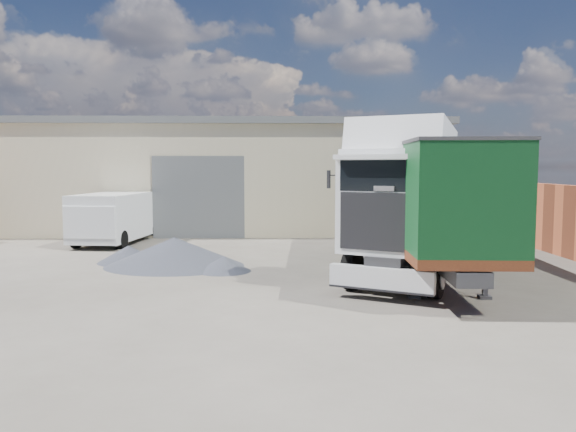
{
  "coord_description": "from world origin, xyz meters",
  "views": [
    {
      "loc": [
        1.41,
        -14.53,
        3.12
      ],
      "look_at": [
        1.77,
        3.0,
        1.59
      ],
      "focal_mm": 35.0,
      "sensor_mm": 36.0,
      "label": 1
    }
  ],
  "objects": [
    {
      "name": "gravel_heap",
      "position": [
        -1.9,
        3.09,
        0.43
      ],
      "size": [
        5.14,
        4.46,
        0.92
      ],
      "rotation": [
        0.0,
        0.0,
        -0.01
      ],
      "color": "#20232B",
      "rests_on": "ground"
    },
    {
      "name": "warehouse",
      "position": [
        -6.0,
        16.0,
        2.66
      ],
      "size": [
        30.6,
        12.6,
        5.42
      ],
      "color": "beige",
      "rests_on": "ground"
    },
    {
      "name": "tractor_unit",
      "position": [
        4.82,
        0.09,
        1.83
      ],
      "size": [
        5.15,
        6.75,
        4.34
      ],
      "rotation": [
        0.0,
        0.0,
        -0.49
      ],
      "color": "black",
      "rests_on": "ground"
    },
    {
      "name": "box_trailer",
      "position": [
        5.74,
        2.17,
        2.27
      ],
      "size": [
        3.03,
        11.32,
        3.72
      ],
      "rotation": [
        0.0,
        0.0,
        -0.06
      ],
      "color": "#2D2D30",
      "rests_on": "ground"
    },
    {
      "name": "panel_van",
      "position": [
        -5.23,
        8.46,
        1.06
      ],
      "size": [
        2.66,
        5.24,
        2.05
      ],
      "rotation": [
        0.0,
        0.0,
        -0.13
      ],
      "color": "black",
      "rests_on": "ground"
    },
    {
      "name": "brick_boundary_wall",
      "position": [
        11.5,
        6.0,
        1.25
      ],
      "size": [
        0.35,
        26.0,
        2.5
      ],
      "primitive_type": "cube",
      "color": "brown",
      "rests_on": "ground"
    },
    {
      "name": "ground",
      "position": [
        0.0,
        0.0,
        0.0
      ],
      "size": [
        120.0,
        120.0,
        0.0
      ],
      "primitive_type": "plane",
      "color": "#272520",
      "rests_on": "ground"
    }
  ]
}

